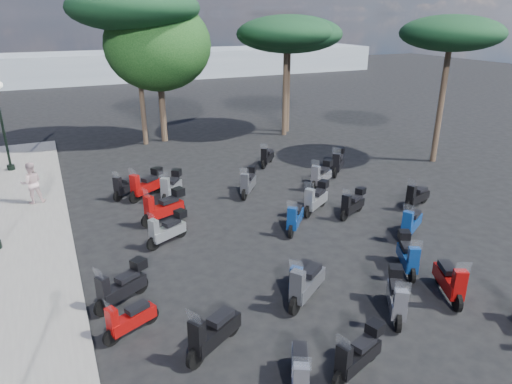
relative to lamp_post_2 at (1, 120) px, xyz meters
name	(u,v)px	position (x,y,z in m)	size (l,w,h in m)	color
ground	(269,273)	(7.09, -13.14, -2.51)	(120.00, 120.00, 0.00)	black
sidewalk	(22,271)	(0.59, -10.14, -2.44)	(3.00, 30.00, 0.15)	slate
lamp_post_2	(1,120)	(0.00, 0.00, 0.00)	(0.62, 1.16, 4.14)	black
pedestrian_far	(32,183)	(0.99, -4.88, -1.55)	(0.80, 0.62, 1.64)	beige
scooter_1	(213,333)	(4.53, -15.58, -2.02)	(1.59, 1.05, 1.43)	black
scooter_2	(122,287)	(3.01, -12.89, -2.01)	(1.53, 1.02, 1.35)	black
scooter_3	(130,320)	(2.96, -14.22, -2.10)	(1.40, 0.76, 1.19)	black
scooter_4	(164,208)	(5.23, -8.41, -1.96)	(1.77, 0.92, 1.48)	black
scooter_5	(146,185)	(5.15, -5.81, -1.96)	(1.61, 1.16, 1.46)	black
scooter_7	(300,372)	(5.70, -17.35, -2.06)	(0.93, 1.49, 1.31)	black
scooter_8	(306,284)	(7.35, -14.79, -1.99)	(1.61, 1.18, 1.49)	black
scooter_9	(167,230)	(4.91, -10.10, -2.02)	(1.52, 0.92, 1.31)	black
scooter_10	(171,187)	(6.03, -6.41, -1.99)	(1.21, 1.49, 1.40)	black
scooter_11	(126,187)	(4.40, -5.35, -2.07)	(1.26, 1.13, 1.27)	black
scooter_13	(358,355)	(7.01, -17.45, -2.03)	(1.54, 0.75, 1.27)	black
scooter_14	(408,256)	(10.80, -14.69, -2.01)	(0.97, 1.52, 1.32)	black
scooter_15	(301,278)	(7.44, -14.37, -2.06)	(1.26, 1.17, 1.29)	black
scooter_16	(316,199)	(10.65, -9.92, -1.98)	(1.55, 1.13, 1.41)	black
scooter_17	(248,183)	(9.05, -7.22, -1.99)	(1.21, 1.46, 1.38)	black
scooter_19	(397,297)	(9.08, -16.21, -2.00)	(1.12, 1.48, 1.36)	black
scooter_20	(450,281)	(10.87, -16.20, -2.03)	(0.95, 1.64, 1.40)	black
scooter_21	(295,218)	(9.13, -11.00, -2.05)	(1.18, 1.34, 1.34)	black
scooter_22	(321,175)	(12.26, -7.74, -1.98)	(1.57, 1.11, 1.41)	black
scooter_23	(267,157)	(11.47, -4.05, -2.07)	(1.18, 1.22, 1.27)	black
scooter_26	(411,223)	(12.46, -13.00, -2.04)	(1.52, 1.02, 1.37)	black
scooter_27	(353,204)	(11.69, -10.80, -2.04)	(1.47, 0.87, 1.26)	black
scooter_28	(417,197)	(14.42, -11.17, -2.07)	(1.57, 0.72, 1.28)	black
scooter_29	(338,162)	(13.95, -6.51, -1.97)	(1.38, 1.43, 1.44)	black
broadleaf_tree	(158,45)	(8.04, 2.75, 2.89)	(5.86, 5.86, 7.90)	#38281E
pine_0	(289,34)	(15.76, 1.87, 3.38)	(6.33, 6.33, 7.01)	#38281E
pine_1	(286,33)	(15.15, 1.09, 3.49)	(5.54, 5.54, 6.99)	#38281E
pine_2	(134,8)	(6.86, 2.49, 4.78)	(6.89, 6.89, 8.52)	#38281E
pine_3	(451,34)	(19.50, -6.92, 3.63)	(4.72, 4.72, 7.01)	#38281E
distant_hills	(91,67)	(7.09, 31.86, -1.01)	(70.00, 8.00, 3.00)	gray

